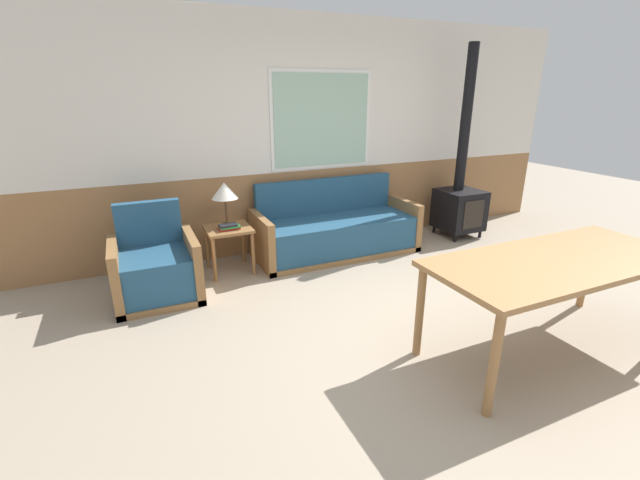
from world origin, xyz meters
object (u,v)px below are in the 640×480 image
Objects in this scene: armchair at (156,270)px; side_table at (228,236)px; wood_stove at (460,195)px; dining_table at (558,268)px; table_lamp at (224,191)px; couch at (336,232)px.

armchair is 1.74× the size of side_table.
dining_table is at bearing -117.82° from wood_stove.
dining_table is (2.60, -2.16, 0.41)m from armchair.
armchair is 0.85m from side_table.
armchair is 0.45× the size of dining_table.
armchair reaches higher than side_table.
table_lamp reaches higher than dining_table.
side_table is at bearing 179.02° from wood_stove.
table_lamp reaches higher than armchair.
side_table is (-1.30, -0.02, 0.14)m from couch.
couch is 2.10m from armchair.
couch is 4.16× the size of table_lamp.
wood_stove reaches higher than dining_table.
table_lamp is at bearing 13.01° from armchair.
side_table is 1.07× the size of table_lamp.
table_lamp is (0.01, 0.08, 0.47)m from side_table.
wood_stove is at bearing -0.98° from side_table.
wood_stove is (3.89, 0.27, 0.29)m from armchair.
couch is 1.84m from wood_stove.
side_table is 3.10m from dining_table.
couch reaches higher than dining_table.
couch reaches higher than side_table.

